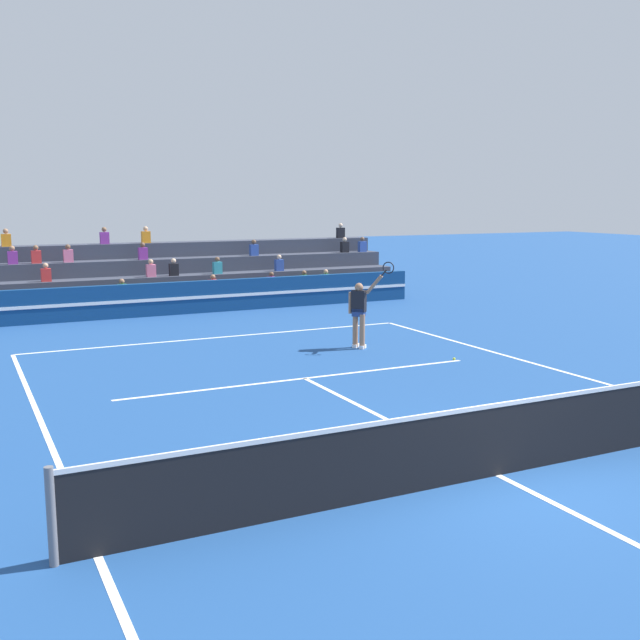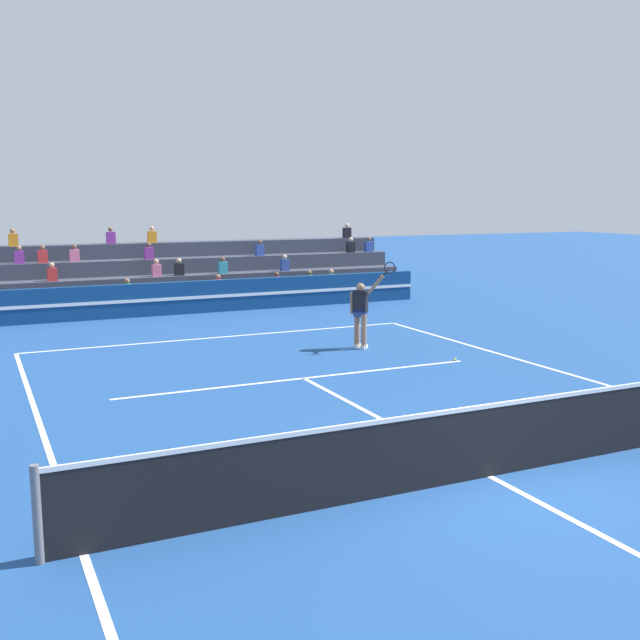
{
  "view_description": "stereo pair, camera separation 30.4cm",
  "coord_description": "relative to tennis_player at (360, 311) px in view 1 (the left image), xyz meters",
  "views": [
    {
      "loc": [
        -6.7,
        -7.91,
        3.85
      ],
      "look_at": [
        0.81,
        7.31,
        1.1
      ],
      "focal_mm": 42.0,
      "sensor_mm": 36.0,
      "label": 1
    },
    {
      "loc": [
        -6.42,
        -8.04,
        3.85
      ],
      "look_at": [
        0.81,
        7.31,
        1.1
      ],
      "focal_mm": 42.0,
      "sensor_mm": 36.0,
      "label": 2
    }
  ],
  "objects": [
    {
      "name": "tennis_net",
      "position": [
        -2.71,
        -8.83,
        -0.44
      ],
      "size": [
        12.0,
        0.1,
        1.1
      ],
      "color": "slate",
      "rests_on": "ground"
    },
    {
      "name": "tennis_ball",
      "position": [
        1.33,
        -2.31,
        -0.95
      ],
      "size": [
        0.07,
        0.07,
        0.07
      ],
      "primitive_type": "sphere",
      "color": "#C6DB33",
      "rests_on": "ground"
    },
    {
      "name": "bleacher_stand",
      "position": [
        -2.72,
        10.94,
        -0.15
      ],
      "size": [
        18.99,
        3.8,
        2.83
      ],
      "color": "#383D4C",
      "rests_on": "ground"
    },
    {
      "name": "sponsor_banner_wall",
      "position": [
        -2.71,
        7.77,
        -0.43
      ],
      "size": [
        18.0,
        0.26,
        1.1
      ],
      "color": "navy",
      "rests_on": "ground"
    },
    {
      "name": "court_lines",
      "position": [
        -2.71,
        -8.83,
        -0.98
      ],
      "size": [
        11.1,
        23.9,
        0.01
      ],
      "color": "white",
      "rests_on": "ground"
    },
    {
      "name": "ground_plane",
      "position": [
        -2.71,
        -8.83,
        -0.98
      ],
      "size": [
        120.0,
        120.0,
        0.0
      ],
      "primitive_type": "plane",
      "color": "navy"
    },
    {
      "name": "tennis_player",
      "position": [
        0.0,
        0.0,
        0.0
      ],
      "size": [
        0.87,
        1.02,
        2.35
      ],
      "color": "#9E7051",
      "rests_on": "ground"
    }
  ]
}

